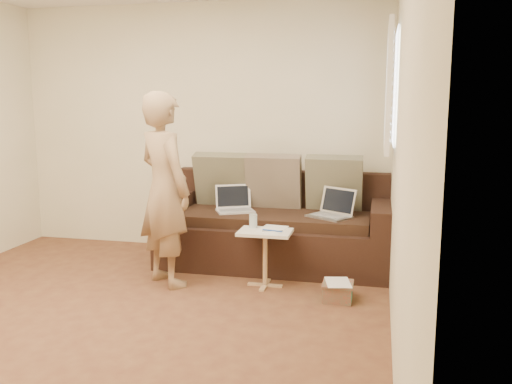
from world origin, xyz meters
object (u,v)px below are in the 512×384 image
(person, at_px, (165,189))
(side_table, at_px, (265,259))
(drinking_glass, at_px, (253,221))
(striped_box, at_px, (338,291))
(sofa, at_px, (274,222))
(laptop_white, at_px, (235,212))
(laptop_silver, at_px, (329,217))

(person, bearing_deg, side_table, -136.01)
(person, bearing_deg, drinking_glass, -128.36)
(drinking_glass, height_order, striped_box, drinking_glass)
(sofa, xyz_separation_m, drinking_glass, (-0.08, -0.57, 0.13))
(sofa, relative_size, laptop_white, 6.20)
(laptop_white, xyz_separation_m, drinking_glass, (0.30, -0.52, 0.04))
(sofa, xyz_separation_m, laptop_white, (-0.38, -0.05, 0.10))
(sofa, xyz_separation_m, striped_box, (0.69, -0.87, -0.35))
(striped_box, bearing_deg, sofa, 128.49)
(person, bearing_deg, laptop_silver, -117.47)
(person, relative_size, drinking_glass, 14.01)
(side_table, bearing_deg, striped_box, -18.00)
(side_table, bearing_deg, laptop_white, 125.14)
(sofa, bearing_deg, laptop_silver, -11.42)
(sofa, bearing_deg, person, -136.87)
(side_table, xyz_separation_m, striped_box, (0.64, -0.21, -0.17))
(drinking_glass, distance_m, striped_box, 0.95)
(laptop_white, height_order, striped_box, laptop_white)
(side_table, distance_m, drinking_glass, 0.34)
(laptop_silver, xyz_separation_m, laptop_white, (-0.92, 0.06, 0.00))
(side_table, xyz_separation_m, drinking_glass, (-0.13, 0.09, 0.31))
(sofa, distance_m, side_table, 0.68)
(sofa, relative_size, laptop_silver, 5.83)
(sofa, distance_m, drinking_glass, 0.59)
(striped_box, bearing_deg, side_table, 162.00)
(person, height_order, side_table, person)
(side_table, height_order, striped_box, side_table)
(laptop_silver, distance_m, striped_box, 0.89)
(laptop_silver, height_order, side_table, laptop_silver)
(person, distance_m, striped_box, 1.69)
(laptop_white, distance_m, drinking_glass, 0.60)
(laptop_silver, bearing_deg, drinking_glass, -111.22)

